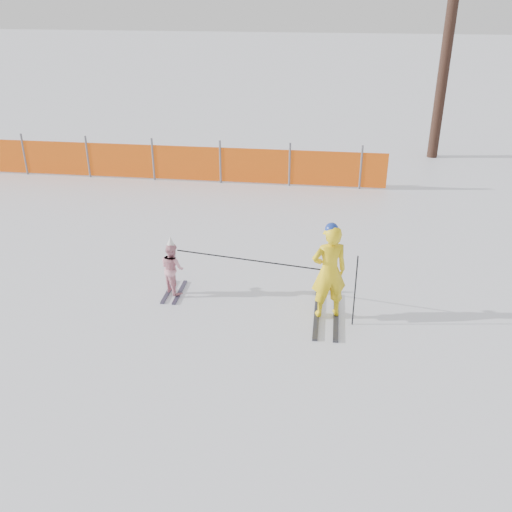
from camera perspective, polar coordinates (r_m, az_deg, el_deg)
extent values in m
plane|color=white|center=(10.03, -0.38, -6.39)|extent=(120.00, 120.00, 0.00)
cube|color=black|center=(10.19, 6.08, -5.85)|extent=(0.09, 1.60, 0.04)
cube|color=black|center=(10.19, 8.00, -5.96)|extent=(0.09, 1.60, 0.04)
imported|color=yellow|center=(9.76, 7.31, -1.56)|extent=(0.72, 0.58, 1.70)
sphere|color=navy|center=(9.43, 7.58, 2.66)|extent=(0.22, 0.22, 0.22)
cube|color=black|center=(10.99, -8.75, -3.52)|extent=(0.09, 0.90, 0.03)
cube|color=black|center=(10.93, -7.64, -3.61)|extent=(0.09, 0.90, 0.03)
imported|color=pink|center=(10.72, -8.36, -1.19)|extent=(0.61, 0.60, 0.99)
cone|color=silver|center=(10.49, -8.55, 1.37)|extent=(0.19, 0.19, 0.24)
cylinder|color=black|center=(9.71, 9.87, -3.48)|extent=(0.02, 0.02, 1.31)
cylinder|color=black|center=(10.05, -0.90, -0.37)|extent=(2.65, 0.45, 0.02)
cylinder|color=#595960|center=(18.74, -22.16, 9.40)|extent=(0.06, 0.06, 1.25)
cylinder|color=#595960|center=(17.85, -16.47, 9.50)|extent=(0.06, 0.06, 1.25)
cylinder|color=#595960|center=(17.15, -10.25, 9.49)|extent=(0.06, 0.06, 1.25)
cylinder|color=#595960|center=(16.66, -3.58, 9.37)|extent=(0.06, 0.06, 1.25)
cylinder|color=#595960|center=(16.40, 3.38, 9.10)|extent=(0.06, 0.06, 1.25)
cylinder|color=#595960|center=(16.38, 10.45, 8.70)|extent=(0.06, 0.06, 1.25)
cube|color=#ED570C|center=(17.37, -12.24, 9.27)|extent=(14.74, 0.03, 1.00)
cylinder|color=#321E16|center=(19.70, 18.40, 18.18)|extent=(0.34, 0.34, 6.24)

